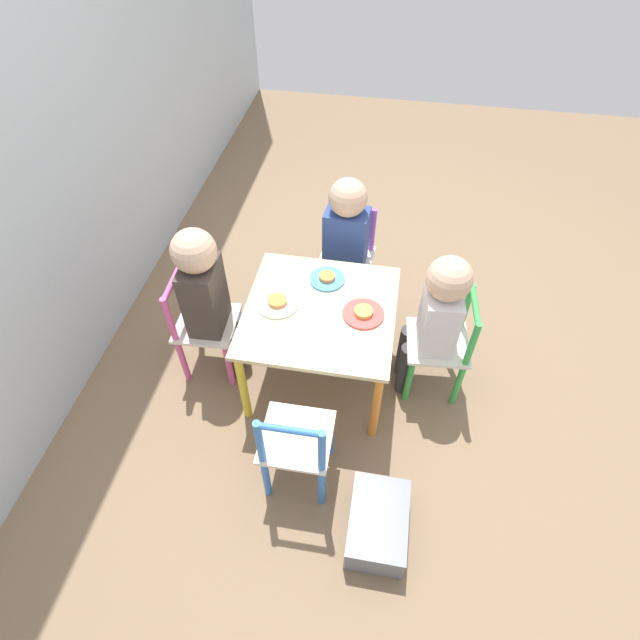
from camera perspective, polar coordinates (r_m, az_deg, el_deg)
name	(u,v)px	position (r m, az deg, el deg)	size (l,w,h in m)	color
ground_plane	(320,373)	(2.39, 0.00, -6.03)	(6.00, 6.00, 0.00)	#7F664C
kids_table	(320,319)	(2.09, 0.00, 0.13)	(0.62, 0.62, 0.44)	beige
chair_pink	(203,326)	(2.28, -13.28, -0.66)	(0.27, 0.27, 0.53)	silver
chair_green	(442,346)	(2.21, 13.77, -2.87)	(0.28, 0.28, 0.53)	silver
chair_purple	(347,260)	(2.54, 3.06, 6.88)	(0.28, 0.28, 0.53)	silver
chair_blue	(297,445)	(1.89, -2.67, -14.13)	(0.26, 0.26, 0.53)	silver
child_back	(207,292)	(2.11, -12.79, 3.20)	(0.21, 0.23, 0.79)	#38383D
child_front	(436,314)	(2.06, 13.09, 0.69)	(0.21, 0.23, 0.74)	#38383D
child_right	(345,236)	(2.37, 2.92, 9.55)	(0.23, 0.21, 0.75)	#7A6B5B
plate_back	(278,302)	(2.07, -4.88, 2.01)	(0.18, 0.18, 0.03)	white
plate_front	(363,313)	(2.03, 4.97, 0.77)	(0.17, 0.17, 0.03)	#E54C47
plate_right	(327,278)	(2.17, 0.81, 4.78)	(0.15, 0.15, 0.03)	#4C9EE0
storage_bin	(378,524)	(1.99, 6.61, -22.13)	(0.31, 0.21, 0.14)	slate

